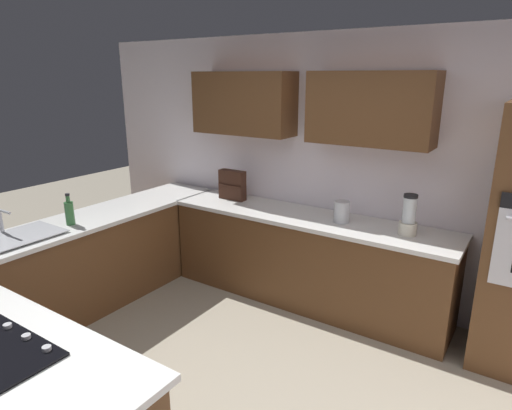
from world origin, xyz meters
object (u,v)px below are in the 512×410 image
kettle (342,212)px  spice_rack (232,185)px  blender (409,218)px  dish_soap_bottle (69,212)px  sink_unit (15,237)px

kettle → spice_rack: bearing=-3.1°
kettle → blender: bearing=180.0°
spice_rack → kettle: spice_rack is taller
spice_rack → dish_soap_bottle: bearing=64.3°
dish_soap_bottle → kettle: bearing=-144.8°
spice_rack → dish_soap_bottle: size_ratio=1.11×
kettle → sink_unit: bearing=42.5°
spice_rack → sink_unit: bearing=68.5°
spice_rack → dish_soap_bottle: spice_rack is taller
dish_soap_bottle → spice_rack: bearing=-115.7°
sink_unit → blender: 3.29m
sink_unit → dish_soap_bottle: bearing=-97.0°
dish_soap_bottle → sink_unit: bearing=83.0°
blender → dish_soap_bottle: (2.62, 1.43, -0.04)m
sink_unit → dish_soap_bottle: dish_soap_bottle is taller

